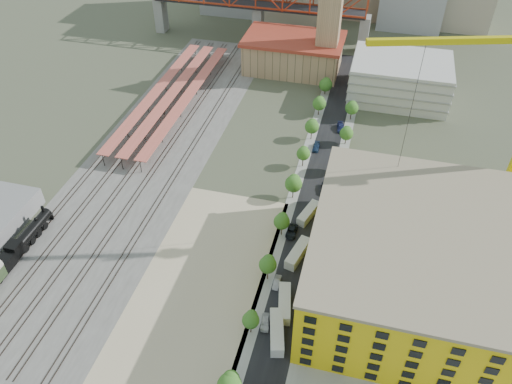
% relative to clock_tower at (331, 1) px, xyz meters
% --- Properties ---
extents(ground, '(400.00, 400.00, 0.00)m').
position_rel_clock_tower_xyz_m(ground, '(-8.00, -79.99, -28.70)').
color(ground, '#474C38').
rests_on(ground, ground).
extents(ballast_strip, '(36.00, 165.00, 0.06)m').
position_rel_clock_tower_xyz_m(ballast_strip, '(-44.00, -62.49, -28.67)').
color(ballast_strip, '#605E59').
rests_on(ballast_strip, ground).
extents(dirt_lot, '(28.00, 67.00, 0.06)m').
position_rel_clock_tower_xyz_m(dirt_lot, '(-12.00, -111.49, -28.67)').
color(dirt_lot, tan).
rests_on(dirt_lot, ground).
extents(street_asphalt, '(12.00, 170.00, 0.06)m').
position_rel_clock_tower_xyz_m(street_asphalt, '(8.00, -64.99, -28.67)').
color(street_asphalt, black).
rests_on(street_asphalt, ground).
extents(sidewalk_west, '(3.00, 170.00, 0.04)m').
position_rel_clock_tower_xyz_m(sidewalk_west, '(2.50, -64.99, -28.68)').
color(sidewalk_west, gray).
rests_on(sidewalk_west, ground).
extents(sidewalk_east, '(3.00, 170.00, 0.04)m').
position_rel_clock_tower_xyz_m(sidewalk_east, '(13.50, -64.99, -28.68)').
color(sidewalk_east, gray).
rests_on(sidewalk_east, ground).
extents(construction_pad, '(50.00, 90.00, 0.06)m').
position_rel_clock_tower_xyz_m(construction_pad, '(37.00, -99.99, -28.67)').
color(construction_pad, gray).
rests_on(construction_pad, ground).
extents(rail_tracks, '(26.56, 160.00, 0.18)m').
position_rel_clock_tower_xyz_m(rail_tracks, '(-45.80, -62.49, -28.55)').
color(rail_tracks, '#382B23').
rests_on(rail_tracks, ground).
extents(platform_canopies, '(16.00, 80.00, 4.12)m').
position_rel_clock_tower_xyz_m(platform_canopies, '(-49.00, -34.99, -24.70)').
color(platform_canopies, '#D95D53').
rests_on(platform_canopies, ground).
extents(station_hall, '(38.00, 24.00, 13.10)m').
position_rel_clock_tower_xyz_m(station_hall, '(-13.00, 2.01, -22.03)').
color(station_hall, tan).
rests_on(station_hall, ground).
extents(clock_tower, '(12.00, 12.00, 52.00)m').
position_rel_clock_tower_xyz_m(clock_tower, '(0.00, 0.00, 0.00)').
color(clock_tower, tan).
rests_on(clock_tower, ground).
extents(parking_garage, '(34.00, 26.00, 14.00)m').
position_rel_clock_tower_xyz_m(parking_garage, '(28.00, -9.99, -21.70)').
color(parking_garage, silver).
rests_on(parking_garage, ground).
extents(construction_building, '(44.60, 50.60, 18.80)m').
position_rel_clock_tower_xyz_m(construction_building, '(34.00, -99.99, -19.29)').
color(construction_building, gold).
rests_on(construction_building, ground).
extents(street_trees, '(15.40, 124.40, 8.00)m').
position_rel_clock_tower_xyz_m(street_trees, '(8.00, -74.99, -28.70)').
color(street_trees, '#255B1B').
rests_on(street_trees, ground).
extents(distant_hills, '(647.00, 264.00, 227.00)m').
position_rel_clock_tower_xyz_m(distant_hills, '(37.28, 180.01, -108.23)').
color(distant_hills, '#4C6B59').
rests_on(distant_hills, ground).
extents(locomotive, '(3.10, 23.92, 5.98)m').
position_rel_clock_tower_xyz_m(locomotive, '(-58.00, -110.08, -26.47)').
color(locomotive, black).
rests_on(locomotive, ground).
extents(site_trailer_a, '(5.16, 10.68, 2.83)m').
position_rel_clock_tower_xyz_m(site_trailer_a, '(8.00, -119.58, -27.28)').
color(site_trailer_a, silver).
rests_on(site_trailer_a, ground).
extents(site_trailer_b, '(4.45, 10.21, 2.71)m').
position_rel_clock_tower_xyz_m(site_trailer_b, '(8.00, -111.94, -27.34)').
color(site_trailer_b, silver).
rests_on(site_trailer_b, ground).
extents(site_trailer_c, '(4.92, 10.22, 2.71)m').
position_rel_clock_tower_xyz_m(site_trailer_c, '(8.00, -96.51, -27.34)').
color(site_trailer_c, silver).
rests_on(site_trailer_c, ground).
extents(site_trailer_d, '(4.98, 9.37, 2.48)m').
position_rel_clock_tower_xyz_m(site_trailer_d, '(8.00, -81.65, -27.46)').
color(site_trailer_d, silver).
rests_on(site_trailer_d, ground).
extents(car_0, '(2.50, 4.84, 1.57)m').
position_rel_clock_tower_xyz_m(car_0, '(5.00, -117.40, -27.91)').
color(car_0, silver).
rests_on(car_0, ground).
extents(car_1, '(1.49, 4.26, 1.40)m').
position_rel_clock_tower_xyz_m(car_1, '(5.00, -106.09, -27.99)').
color(car_1, gray).
rests_on(car_1, ground).
extents(car_2, '(2.55, 5.51, 1.53)m').
position_rel_clock_tower_xyz_m(car_2, '(5.00, -89.01, -27.93)').
color(car_2, black).
rests_on(car_2, ground).
extents(car_3, '(2.14, 4.96, 1.42)m').
position_rel_clock_tower_xyz_m(car_3, '(5.00, -50.21, -27.98)').
color(car_3, navy).
rests_on(car_3, ground).
extents(car_4, '(1.62, 3.95, 1.34)m').
position_rel_clock_tower_xyz_m(car_4, '(11.00, -104.62, -28.03)').
color(car_4, white).
rests_on(car_4, ground).
extents(car_5, '(1.83, 4.49, 1.45)m').
position_rel_clock_tower_xyz_m(car_5, '(11.00, -100.82, -27.97)').
color(car_5, '#AEAFB4').
rests_on(car_5, ground).
extents(car_6, '(3.25, 5.82, 1.54)m').
position_rel_clock_tower_xyz_m(car_6, '(11.00, -69.74, -27.93)').
color(car_6, black).
rests_on(car_6, ground).
extents(car_7, '(3.17, 5.85, 1.61)m').
position_rel_clock_tower_xyz_m(car_7, '(11.00, -37.17, -27.89)').
color(car_7, navy).
rests_on(car_7, ground).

